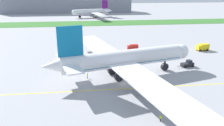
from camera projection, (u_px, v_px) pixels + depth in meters
ground_plane at (125, 83)px, 65.15m from camera, size 600.00×600.00×0.00m
apron_taxi_line at (127, 89)px, 61.94m from camera, size 280.00×0.36×0.01m
grass_median_strip at (99, 23)px, 167.96m from camera, size 320.00×24.00×0.10m
airliner_foreground at (123, 59)px, 68.28m from camera, size 46.06×73.32×16.45m
pushback_tug at (188, 64)px, 78.32m from camera, size 6.27×3.21×2.27m
ground_crew_wingwalker_port at (161, 85)px, 61.47m from camera, size 0.49×0.51×1.72m
ground_crew_marshaller_front at (87, 75)px, 68.27m from camera, size 0.34×0.57×1.65m
ground_crew_wingwalker_starboard at (161, 118)px, 46.65m from camera, size 0.31×0.53×1.55m
service_truck_baggage_loader at (133, 48)px, 96.66m from camera, size 4.42×2.51×2.75m
service_truck_fuel_bowser at (203, 47)px, 97.53m from camera, size 5.61×3.35×2.83m
parked_airliner_far_centre at (92, 12)px, 197.17m from camera, size 35.43×55.13×14.17m
terminal_building at (67, 3)px, 231.52m from camera, size 127.62×20.00×18.00m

